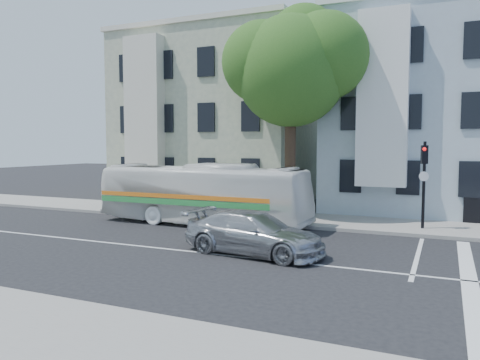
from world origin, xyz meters
The scene contains 10 objects.
ground centered at (0.00, 0.00, 0.00)m, with size 120.00×120.00×0.00m, color black.
sidewalk_far centered at (0.00, 8.00, 0.07)m, with size 80.00×4.00×0.15m, color gray.
sidewalk_near centered at (0.00, -8.00, 0.07)m, with size 80.00×4.00×0.15m, color gray.
building_left centered at (-7.00, 15.00, 5.50)m, with size 12.00×10.00×11.00m, color gray.
building_right centered at (7.00, 15.00, 5.50)m, with size 12.00×10.00×11.00m, color #A4B9C3.
street_tree centered at (0.06, 8.74, 7.83)m, with size 7.30×5.90×11.10m.
bus centered at (-3.32, 5.20, 1.46)m, with size 10.49×2.46×2.92m, color white.
sedan centered at (1.23, 0.59, 0.74)m, with size 5.11×2.08×1.48m, color #AFB1B6.
hedge centered at (-4.43, 6.80, 0.50)m, with size 8.50×0.84×0.70m, color #2B6821, non-canonical shape.
traffic_signal centered at (6.43, 7.39, 2.56)m, with size 0.40×0.52×3.96m.
Camera 1 is at (7.31, -14.35, 3.83)m, focal length 35.00 mm.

